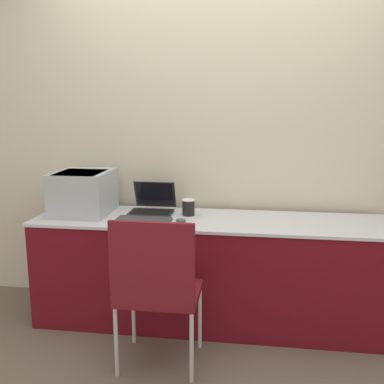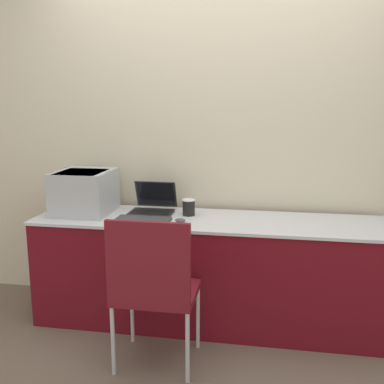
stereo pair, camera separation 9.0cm
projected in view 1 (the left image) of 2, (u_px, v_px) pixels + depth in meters
The scene contains 9 objects.
ground_plane at pixel (205, 341), 2.94m from camera, with size 14.00×14.00×0.00m, color #6B5B4C.
wall_back at pixel (216, 135), 3.33m from camera, with size 8.00×0.05×2.60m.
table at pixel (210, 271), 3.15m from camera, with size 2.43×0.60×0.75m.
printer at pixel (83, 191), 3.20m from camera, with size 0.38×0.43×0.31m.
laptop_left at pixel (152, 206), 3.24m from camera, with size 0.30×0.30×0.22m.
external_keyboard at pixel (143, 220), 3.01m from camera, with size 0.37×0.16×0.02m.
coffee_cup at pixel (188, 207), 3.16m from camera, with size 0.09×0.09×0.11m.
mouse at pixel (181, 220), 2.99m from camera, with size 0.07×0.04×0.03m.
chair at pixel (156, 283), 2.54m from camera, with size 0.47×0.40×0.92m.
Camera 1 is at (0.30, -2.67, 1.56)m, focal length 42.00 mm.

